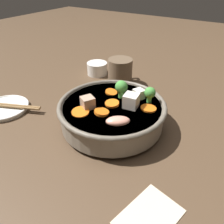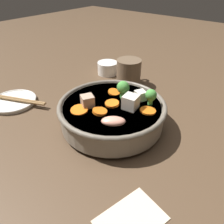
{
  "view_description": "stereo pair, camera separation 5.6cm",
  "coord_description": "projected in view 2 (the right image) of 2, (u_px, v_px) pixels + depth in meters",
  "views": [
    {
      "loc": [
        -0.39,
        -0.25,
        0.35
      ],
      "look_at": [
        0.0,
        0.0,
        0.04
      ],
      "focal_mm": 35.0,
      "sensor_mm": 36.0,
      "label": 1
    },
    {
      "loc": [
        -0.36,
        -0.29,
        0.35
      ],
      "look_at": [
        0.0,
        0.0,
        0.04
      ],
      "focal_mm": 35.0,
      "sensor_mm": 36.0,
      "label": 2
    }
  ],
  "objects": [
    {
      "name": "stirfry_bowl",
      "position": [
        112.0,
        111.0,
        0.56
      ],
      "size": [
        0.27,
        0.27,
        0.11
      ],
      "color": "slate",
      "rests_on": "ground_plane"
    },
    {
      "name": "chopsticks_pair",
      "position": [
        13.0,
        99.0,
        0.67
      ],
      "size": [
        0.1,
        0.21,
        0.01
      ],
      "color": "olive",
      "rests_on": "side_saucer"
    },
    {
      "name": "tea_cup",
      "position": [
        108.0,
        68.0,
        0.85
      ],
      "size": [
        0.08,
        0.08,
        0.05
      ],
      "color": "white",
      "rests_on": "ground_plane"
    },
    {
      "name": "ground_plane",
      "position": [
        112.0,
        125.0,
        0.58
      ],
      "size": [
        3.0,
        3.0,
        0.0
      ],
      "primitive_type": "plane",
      "color": "#4C3826"
    },
    {
      "name": "side_saucer",
      "position": [
        13.0,
        101.0,
        0.67
      ],
      "size": [
        0.14,
        0.14,
        0.01
      ],
      "color": "white",
      "rests_on": "ground_plane"
    },
    {
      "name": "napkin",
      "position": [
        131.0,
        220.0,
        0.36
      ],
      "size": [
        0.12,
        0.1,
        0.0
      ],
      "color": "beige",
      "rests_on": "ground_plane"
    },
    {
      "name": "dark_mug",
      "position": [
        129.0,
        72.0,
        0.76
      ],
      "size": [
        0.11,
        0.08,
        0.09
      ],
      "color": "brown",
      "rests_on": "ground_plane"
    }
  ]
}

